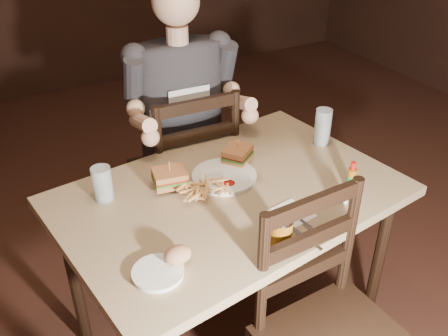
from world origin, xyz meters
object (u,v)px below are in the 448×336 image
diner (183,87)px  glass_left (102,184)px  side_plate (158,274)px  hot_sauce (352,175)px  glass_right (323,127)px  dinner_plate (224,177)px  chair_far (184,173)px  syrup_dispenser (281,229)px  main_table (230,208)px

diner → glass_left: 0.64m
glass_left → side_plate: bearing=-87.4°
glass_left → hot_sauce: 0.93m
glass_right → dinner_plate: bearing=-174.9°
dinner_plate → glass_left: glass_left is taller
chair_far → diner: size_ratio=1.05×
chair_far → syrup_dispenser: size_ratio=9.27×
chair_far → dinner_plate: size_ratio=3.95×
diner → dinner_plate: 0.51m
glass_left → glass_right: 0.97m
dinner_plate → glass_left: 0.47m
hot_sauce → side_plate: hot_sauce is taller
chair_far → glass_right: (0.46, -0.47, 0.36)m
dinner_plate → glass_right: 0.52m
hot_sauce → syrup_dispenser: hot_sauce is taller
diner → glass_left: size_ratio=7.03×
chair_far → diner: 0.49m
main_table → dinner_plate: dinner_plate is taller
glass_right → side_plate: bearing=-156.2°
chair_far → diner: bearing=90.0°
dinner_plate → chair_far: bearing=84.5°
chair_far → side_plate: (-0.48, -0.89, 0.28)m
diner → hot_sauce: 0.84m
diner → syrup_dispenser: (-0.07, -0.89, -0.15)m
syrup_dispenser → main_table: bearing=82.7°
main_table → dinner_plate: 0.13m
glass_right → hot_sauce: bearing=-109.9°
glass_right → main_table: bearing=-165.7°
dinner_plate → side_plate: size_ratio=1.60×
dinner_plate → glass_right: (0.51, 0.05, 0.07)m
glass_left → main_table: bearing=-23.5°
chair_far → side_plate: chair_far is taller
main_table → chair_far: (0.07, 0.61, -0.20)m
glass_right → syrup_dispenser: bearing=-138.9°
main_table → syrup_dispenser: (0.00, -0.33, 0.13)m
diner → glass_right: 0.64m
main_table → chair_far: bearing=83.1°
main_table → side_plate: (-0.41, -0.28, 0.08)m
glass_left → glass_right: bearing=-3.0°
main_table → glass_left: 0.49m
syrup_dispenser → side_plate: (-0.41, 0.05, -0.05)m
dinner_plate → hot_sauce: (0.39, -0.29, 0.05)m
main_table → syrup_dispenser: 0.35m
syrup_dispenser → side_plate: size_ratio=0.68×
main_table → glass_right: size_ratio=8.38×
side_plate → hot_sauce: bearing=5.9°
main_table → diner: bearing=82.8°
hot_sauce → glass_left: bearing=155.7°
diner → glass_left: diner is taller
chair_far → diner: (-0.00, -0.05, 0.48)m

